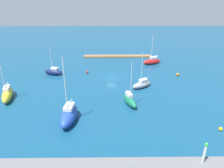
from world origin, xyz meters
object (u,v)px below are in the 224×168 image
at_px(mooring_buoy_yellow, 221,129).
at_px(sailboat_green_west_end, 130,100).
at_px(pier_dock, 117,56).
at_px(sailboat_blue_outer_mooring, 69,115).
at_px(mooring_buoy_orange, 178,74).
at_px(harbor_beacon, 205,152).
at_px(sailboat_yellow_off_beacon, 7,94).
at_px(sailboat_navy_mid_basin, 54,72).
at_px(sailboat_gray_far_south, 142,84).
at_px(mooring_buoy_red, 87,72).
at_px(sailboat_red_by_breakwater, 152,61).

bearing_deg(mooring_buoy_yellow, sailboat_green_west_end, -30.58).
height_order(pier_dock, mooring_buoy_yellow, mooring_buoy_yellow).
height_order(pier_dock, sailboat_green_west_end, sailboat_green_west_end).
height_order(sailboat_blue_outer_mooring, mooring_buoy_orange, sailboat_blue_outer_mooring).
xyz_separation_m(harbor_beacon, mooring_buoy_yellow, (-7.10, -9.05, -2.91)).
height_order(harbor_beacon, mooring_buoy_orange, harbor_beacon).
bearing_deg(sailboat_yellow_off_beacon, sailboat_navy_mid_basin, 139.43).
relative_size(sailboat_gray_far_south, sailboat_green_west_end, 0.96).
bearing_deg(mooring_buoy_red, harbor_beacon, 118.54).
height_order(mooring_buoy_orange, mooring_buoy_red, mooring_buoy_orange).
bearing_deg(harbor_beacon, sailboat_red_by_breakwater, -90.81).
height_order(sailboat_navy_mid_basin, mooring_buoy_orange, sailboat_navy_mid_basin).
bearing_deg(sailboat_navy_mid_basin, sailboat_gray_far_south, 174.50).
bearing_deg(mooring_buoy_yellow, pier_dock, -67.81).
bearing_deg(harbor_beacon, mooring_buoy_yellow, -128.11).
relative_size(mooring_buoy_orange, mooring_buoy_yellow, 1.18).
distance_m(pier_dock, mooring_buoy_yellow, 47.19).
relative_size(pier_dock, sailboat_green_west_end, 2.46).
distance_m(pier_dock, sailboat_yellow_off_beacon, 41.15).
xyz_separation_m(harbor_beacon, sailboat_green_west_end, (9.10, -18.62, -2.12)).
bearing_deg(sailboat_gray_far_south, sailboat_green_west_end, 33.68).
bearing_deg(pier_dock, harbor_beacon, 101.49).
bearing_deg(sailboat_green_west_end, sailboat_red_by_breakwater, 139.01).
bearing_deg(pier_dock, sailboat_gray_far_south, 102.32).
bearing_deg(sailboat_green_west_end, sailboat_yellow_off_beacon, -116.81).
relative_size(sailboat_navy_mid_basin, mooring_buoy_orange, 9.83).
relative_size(sailboat_green_west_end, mooring_buoy_yellow, 13.93).
xyz_separation_m(pier_dock, harbor_beacon, (-10.72, 52.75, 2.97)).
distance_m(sailboat_green_west_end, mooring_buoy_red, 21.93).
xyz_separation_m(sailboat_gray_far_south, sailboat_yellow_off_beacon, (32.41, 5.82, 0.37)).
bearing_deg(sailboat_yellow_off_beacon, sailboat_red_by_breakwater, 107.83).
distance_m(sailboat_gray_far_south, sailboat_green_west_end, 9.65).
height_order(sailboat_gray_far_south, mooring_buoy_red, sailboat_gray_far_south).
distance_m(sailboat_red_by_breakwater, mooring_buoy_orange, 11.60).
bearing_deg(sailboat_gray_far_south, mooring_buoy_red, -65.85).
relative_size(harbor_beacon, sailboat_blue_outer_mooring, 0.28).
bearing_deg(mooring_buoy_yellow, mooring_buoy_red, -45.95).
relative_size(sailboat_gray_far_south, mooring_buoy_yellow, 13.37).
relative_size(sailboat_yellow_off_beacon, sailboat_red_by_breakwater, 1.12).
relative_size(sailboat_navy_mid_basin, mooring_buoy_red, 12.03).
bearing_deg(sailboat_gray_far_south, mooring_buoy_orange, -179.24).
distance_m(harbor_beacon, sailboat_green_west_end, 20.83).
distance_m(harbor_beacon, sailboat_navy_mid_basin, 47.25).
height_order(sailboat_blue_outer_mooring, sailboat_yellow_off_beacon, sailboat_blue_outer_mooring).
bearing_deg(sailboat_green_west_end, sailboat_navy_mid_basin, -150.72).
distance_m(sailboat_green_west_end, mooring_buoy_yellow, 18.83).
relative_size(sailboat_gray_far_south, sailboat_yellow_off_beacon, 0.87).
xyz_separation_m(harbor_beacon, mooring_buoy_orange, (-6.49, -35.10, -2.84)).
bearing_deg(sailboat_navy_mid_basin, sailboat_green_west_end, 154.03).
height_order(pier_dock, mooring_buoy_red, mooring_buoy_red).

